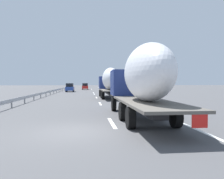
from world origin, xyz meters
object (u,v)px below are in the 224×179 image
car_blue_sedan (70,88)px  road_sign (115,82)px  truck_trailing (141,79)px  truck_lead (110,81)px  car_red_compact (85,86)px

car_blue_sedan → road_sign: bearing=-109.5°
truck_trailing → car_blue_sedan: bearing=9.9°
truck_lead → truck_trailing: size_ratio=1.00×
car_blue_sedan → truck_trailing: bearing=-170.1°
truck_lead → car_blue_sedan: (22.28, 7.15, -1.39)m
truck_trailing → truck_lead: bearing=0.0°
truck_lead → car_red_compact: size_ratio=2.97×
truck_trailing → car_blue_sedan: (40.82, 7.15, -1.38)m
truck_trailing → car_red_compact: (56.46, 3.75, -1.39)m
car_red_compact → road_sign: road_sign is taller
car_blue_sedan → road_sign: 10.96m
truck_trailing → road_sign: bearing=-4.8°
car_blue_sedan → road_sign: (-3.63, -10.25, 1.35)m
truck_lead → truck_trailing: (-18.54, -0.00, -0.01)m
car_blue_sedan → truck_lead: bearing=-162.2°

